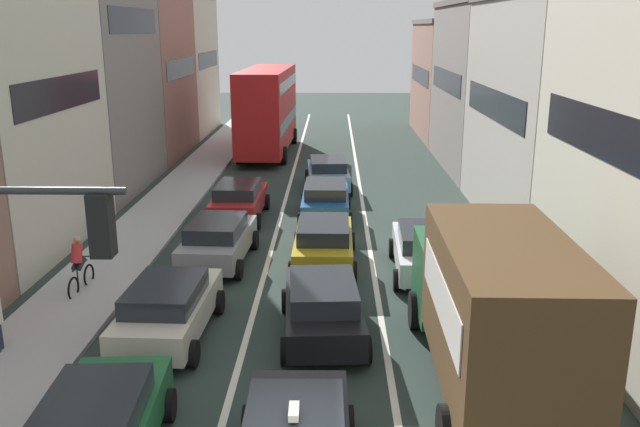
{
  "coord_description": "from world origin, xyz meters",
  "views": [
    {
      "loc": [
        0.42,
        -8.69,
        7.4
      ],
      "look_at": [
        0.0,
        12.0,
        1.6
      ],
      "focal_mm": 37.43,
      "sensor_mm": 36.0,
      "label": 1
    }
  ],
  "objects_px": {
    "wagon_left_lane_second": "(168,308)",
    "sedan_left_lane_third": "(218,240)",
    "sedan_centre_lane_second": "(323,306)",
    "sedan_centre_lane_fifth": "(328,173)",
    "removalist_box_truck": "(493,302)",
    "sedan_left_lane_fourth": "(239,199)",
    "bus_mid_queue_primary": "(268,107)",
    "cyclist_on_sidewalk": "(79,266)",
    "hatchback_centre_lane_third": "(324,242)",
    "sedan_right_lane_behind_truck": "(425,249)",
    "coupe_centre_lane_fourth": "(325,199)"
  },
  "relations": [
    {
      "from": "wagon_left_lane_second",
      "to": "sedan_left_lane_third",
      "type": "relative_size",
      "value": 0.99
    },
    {
      "from": "sedan_centre_lane_second",
      "to": "sedan_centre_lane_fifth",
      "type": "height_order",
      "value": "same"
    },
    {
      "from": "removalist_box_truck",
      "to": "wagon_left_lane_second",
      "type": "bearing_deg",
      "value": 73.4
    },
    {
      "from": "sedan_left_lane_fourth",
      "to": "bus_mid_queue_primary",
      "type": "distance_m",
      "value": 14.35
    },
    {
      "from": "wagon_left_lane_second",
      "to": "cyclist_on_sidewalk",
      "type": "distance_m",
      "value": 4.25
    },
    {
      "from": "sedan_centre_lane_second",
      "to": "bus_mid_queue_primary",
      "type": "height_order",
      "value": "bus_mid_queue_primary"
    },
    {
      "from": "sedan_centre_lane_fifth",
      "to": "hatchback_centre_lane_third",
      "type": "bearing_deg",
      "value": 176.01
    },
    {
      "from": "sedan_left_lane_third",
      "to": "sedan_centre_lane_second",
      "type": "bearing_deg",
      "value": -143.39
    },
    {
      "from": "sedan_centre_lane_second",
      "to": "sedan_right_lane_behind_truck",
      "type": "distance_m",
      "value": 5.38
    },
    {
      "from": "sedan_left_lane_third",
      "to": "sedan_left_lane_fourth",
      "type": "height_order",
      "value": "same"
    },
    {
      "from": "sedan_centre_lane_second",
      "to": "sedan_left_lane_fourth",
      "type": "relative_size",
      "value": 1.02
    },
    {
      "from": "sedan_left_lane_third",
      "to": "sedan_centre_lane_fifth",
      "type": "height_order",
      "value": "same"
    },
    {
      "from": "wagon_left_lane_second",
      "to": "cyclist_on_sidewalk",
      "type": "relative_size",
      "value": 2.52
    },
    {
      "from": "coupe_centre_lane_fourth",
      "to": "sedan_centre_lane_fifth",
      "type": "bearing_deg",
      "value": -0.46
    },
    {
      "from": "hatchback_centre_lane_third",
      "to": "sedan_left_lane_fourth",
      "type": "xyz_separation_m",
      "value": [
        -3.46,
        5.34,
        0.0
      ]
    },
    {
      "from": "bus_mid_queue_primary",
      "to": "sedan_centre_lane_fifth",
      "type": "bearing_deg",
      "value": -156.49
    },
    {
      "from": "sedan_centre_lane_second",
      "to": "wagon_left_lane_second",
      "type": "height_order",
      "value": "same"
    },
    {
      "from": "sedan_centre_lane_second",
      "to": "sedan_right_lane_behind_truck",
      "type": "relative_size",
      "value": 1.01
    },
    {
      "from": "hatchback_centre_lane_third",
      "to": "wagon_left_lane_second",
      "type": "bearing_deg",
      "value": 145.25
    },
    {
      "from": "wagon_left_lane_second",
      "to": "coupe_centre_lane_fourth",
      "type": "xyz_separation_m",
      "value": [
        3.71,
        10.71,
        0.0
      ]
    },
    {
      "from": "cyclist_on_sidewalk",
      "to": "bus_mid_queue_primary",
      "type": "bearing_deg",
      "value": -5.1
    },
    {
      "from": "coupe_centre_lane_fourth",
      "to": "sedan_left_lane_fourth",
      "type": "distance_m",
      "value": 3.45
    },
    {
      "from": "sedan_centre_lane_second",
      "to": "wagon_left_lane_second",
      "type": "bearing_deg",
      "value": 89.01
    },
    {
      "from": "sedan_centre_lane_second",
      "to": "sedan_left_lane_fourth",
      "type": "xyz_separation_m",
      "value": [
        -3.51,
        10.43,
        0.0
      ]
    },
    {
      "from": "sedan_centre_lane_second",
      "to": "sedan_left_lane_third",
      "type": "relative_size",
      "value": 1.0
    },
    {
      "from": "wagon_left_lane_second",
      "to": "hatchback_centre_lane_third",
      "type": "relative_size",
      "value": 1.01
    },
    {
      "from": "coupe_centre_lane_fourth",
      "to": "sedan_centre_lane_fifth",
      "type": "distance_m",
      "value": 5.0
    },
    {
      "from": "removalist_box_truck",
      "to": "bus_mid_queue_primary",
      "type": "relative_size",
      "value": 0.73
    },
    {
      "from": "sedan_left_lane_third",
      "to": "wagon_left_lane_second",
      "type": "bearing_deg",
      "value": 179.89
    },
    {
      "from": "hatchback_centre_lane_third",
      "to": "sedan_left_lane_fourth",
      "type": "bearing_deg",
      "value": 33.4
    },
    {
      "from": "sedan_left_lane_third",
      "to": "coupe_centre_lane_fourth",
      "type": "xyz_separation_m",
      "value": [
        3.4,
        5.29,
        0.0
      ]
    },
    {
      "from": "wagon_left_lane_second",
      "to": "hatchback_centre_lane_third",
      "type": "distance_m",
      "value": 6.46
    },
    {
      "from": "hatchback_centre_lane_third",
      "to": "sedan_right_lane_behind_truck",
      "type": "xyz_separation_m",
      "value": [
        3.14,
        -0.69,
        0.0
      ]
    },
    {
      "from": "sedan_centre_lane_second",
      "to": "hatchback_centre_lane_third",
      "type": "relative_size",
      "value": 1.02
    },
    {
      "from": "cyclist_on_sidewalk",
      "to": "sedan_centre_lane_second",
      "type": "bearing_deg",
      "value": -106.94
    },
    {
      "from": "sedan_centre_lane_fifth",
      "to": "cyclist_on_sidewalk",
      "type": "height_order",
      "value": "cyclist_on_sidewalk"
    },
    {
      "from": "coupe_centre_lane_fourth",
      "to": "sedan_centre_lane_second",
      "type": "bearing_deg",
      "value": -179.54
    },
    {
      "from": "removalist_box_truck",
      "to": "sedan_left_lane_third",
      "type": "bearing_deg",
      "value": 42.87
    },
    {
      "from": "wagon_left_lane_second",
      "to": "removalist_box_truck",
      "type": "bearing_deg",
      "value": -105.11
    },
    {
      "from": "removalist_box_truck",
      "to": "coupe_centre_lane_fourth",
      "type": "bearing_deg",
      "value": 16.03
    },
    {
      "from": "hatchback_centre_lane_third",
      "to": "sedan_centre_lane_fifth",
      "type": "height_order",
      "value": "same"
    },
    {
      "from": "wagon_left_lane_second",
      "to": "coupe_centre_lane_fourth",
      "type": "relative_size",
      "value": 1.01
    },
    {
      "from": "hatchback_centre_lane_third",
      "to": "coupe_centre_lane_fourth",
      "type": "xyz_separation_m",
      "value": [
        -0.01,
        5.43,
        0.0
      ]
    },
    {
      "from": "sedan_left_lane_third",
      "to": "cyclist_on_sidewalk",
      "type": "height_order",
      "value": "cyclist_on_sidewalk"
    },
    {
      "from": "hatchback_centre_lane_third",
      "to": "coupe_centre_lane_fourth",
      "type": "relative_size",
      "value": 1.0
    },
    {
      "from": "hatchback_centre_lane_third",
      "to": "sedan_left_lane_third",
      "type": "relative_size",
      "value": 0.98
    },
    {
      "from": "bus_mid_queue_primary",
      "to": "coupe_centre_lane_fourth",
      "type": "bearing_deg",
      "value": -164.05
    },
    {
      "from": "hatchback_centre_lane_third",
      "to": "sedan_right_lane_behind_truck",
      "type": "bearing_deg",
      "value": -101.89
    },
    {
      "from": "removalist_box_truck",
      "to": "sedan_left_lane_fourth",
      "type": "height_order",
      "value": "removalist_box_truck"
    },
    {
      "from": "hatchback_centre_lane_third",
      "to": "coupe_centre_lane_fourth",
      "type": "bearing_deg",
      "value": 0.57
    }
  ]
}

